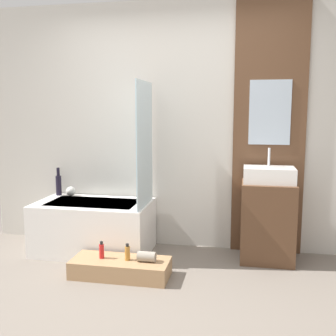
# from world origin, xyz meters

# --- Properties ---
(ground_plane) EXTENTS (12.00, 12.00, 0.00)m
(ground_plane) POSITION_xyz_m (0.00, 0.00, 0.00)
(ground_plane) COLOR slate
(wall_tiled_back) EXTENTS (4.20, 0.06, 2.60)m
(wall_tiled_back) POSITION_xyz_m (0.00, 1.58, 1.30)
(wall_tiled_back) COLOR beige
(wall_tiled_back) RESTS_ON ground_plane
(wall_wood_accent) EXTENTS (0.72, 0.04, 2.60)m
(wall_wood_accent) POSITION_xyz_m (0.99, 1.53, 1.31)
(wall_wood_accent) COLOR brown
(wall_wood_accent) RESTS_ON ground_plane
(bathtub) EXTENTS (1.18, 0.68, 0.53)m
(bathtub) POSITION_xyz_m (-0.78, 1.19, 0.27)
(bathtub) COLOR white
(bathtub) RESTS_ON ground_plane
(glass_shower_screen) EXTENTS (0.01, 0.60, 1.22)m
(glass_shower_screen) POSITION_xyz_m (-0.21, 1.16, 1.14)
(glass_shower_screen) COLOR silver
(glass_shower_screen) RESTS_ON bathtub
(wooden_step_bench) EXTENTS (0.87, 0.35, 0.16)m
(wooden_step_bench) POSITION_xyz_m (-0.31, 0.63, 0.08)
(wooden_step_bench) COLOR #A87F56
(wooden_step_bench) RESTS_ON ground_plane
(vanity_cabinet) EXTENTS (0.51, 0.45, 0.78)m
(vanity_cabinet) POSITION_xyz_m (0.99, 1.29, 0.39)
(vanity_cabinet) COLOR brown
(vanity_cabinet) RESTS_ON ground_plane
(sink) EXTENTS (0.48, 0.33, 0.33)m
(sink) POSITION_xyz_m (0.99, 1.29, 0.85)
(sink) COLOR white
(sink) RESTS_ON vanity_cabinet
(vase_tall_dark) EXTENTS (0.06, 0.06, 0.31)m
(vase_tall_dark) POSITION_xyz_m (-1.29, 1.45, 0.66)
(vase_tall_dark) COLOR black
(vase_tall_dark) RESTS_ON bathtub
(vase_round_light) EXTENTS (0.11, 0.11, 0.11)m
(vase_round_light) POSITION_xyz_m (-1.13, 1.43, 0.58)
(vase_round_light) COLOR silver
(vase_round_light) RESTS_ON bathtub
(bottle_soap_primary) EXTENTS (0.04, 0.04, 0.16)m
(bottle_soap_primary) POSITION_xyz_m (-0.48, 0.63, 0.23)
(bottle_soap_primary) COLOR red
(bottle_soap_primary) RESTS_ON wooden_step_bench
(bottle_soap_secondary) EXTENTS (0.05, 0.05, 0.15)m
(bottle_soap_secondary) POSITION_xyz_m (-0.24, 0.63, 0.22)
(bottle_soap_secondary) COLOR #B2752D
(bottle_soap_secondary) RESTS_ON wooden_step_bench
(towel_roll) EXTENTS (0.16, 0.09, 0.09)m
(towel_roll) POSITION_xyz_m (-0.07, 0.63, 0.20)
(towel_roll) COLOR gray
(towel_roll) RESTS_ON wooden_step_bench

